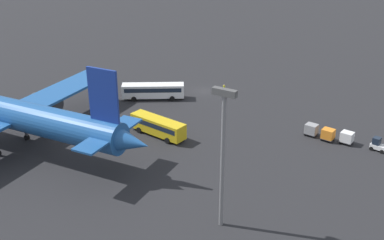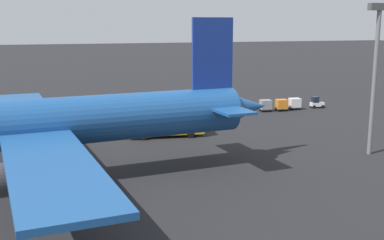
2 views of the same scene
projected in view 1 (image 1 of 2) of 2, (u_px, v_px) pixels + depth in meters
ground_plane at (204, 91)px, 99.94m from camera, size 600.00×600.00×0.00m
airplane at (0, 111)px, 75.00m from camera, size 54.93×47.87×15.93m
shuttle_bus_near at (153, 90)px, 95.25m from camera, size 11.61×8.88×3.06m
shuttle_bus_far at (158, 125)px, 80.10m from camera, size 10.57×3.83×3.04m
baggage_tug at (378, 145)px, 75.63m from camera, size 2.57×1.94×2.10m
worker_person at (224, 88)px, 98.89m from camera, size 0.38×0.38×1.74m
cargo_cart_white at (347, 137)px, 77.52m from camera, size 2.16×1.88×2.06m
cargo_cart_orange at (328, 134)px, 78.54m from camera, size 2.16×1.88×2.06m
cargo_cart_grey at (311, 129)px, 80.26m from camera, size 2.16×1.88×2.06m
light_pole at (223, 146)px, 53.99m from camera, size 2.80×0.70×17.55m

